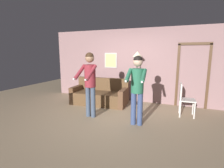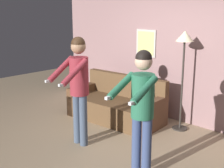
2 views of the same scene
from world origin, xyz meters
The scene contains 6 objects.
ground_plane centered at (0.00, 0.00, 0.00)m, with size 12.00×12.00×0.00m, color #9D8667.
back_wall_assembly centered at (0.02, 1.90, 1.30)m, with size 6.40×0.10×2.60m.
couch centered at (-0.87, 1.06, 0.28)m, with size 1.96×1.01×0.87m.
torchiere_lamp centered at (0.31, 1.52, 1.49)m, with size 0.31×0.31×1.81m.
person_standing_left centered at (-0.53, -0.19, 1.08)m, with size 0.44×0.67×1.77m.
person_standing_right centered at (0.80, -0.24, 1.03)m, with size 0.49×0.71×1.70m.
Camera 2 is at (3.19, -3.25, 2.24)m, focal length 50.00 mm.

